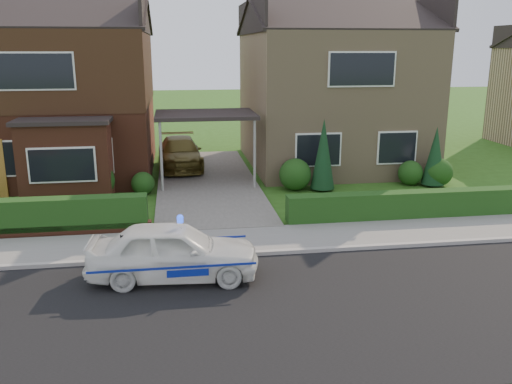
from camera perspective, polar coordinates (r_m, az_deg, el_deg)
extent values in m
plane|color=#295215|center=(11.18, -1.57, -12.67)|extent=(120.00, 120.00, 0.00)
cube|color=black|center=(11.18, -1.57, -12.67)|extent=(60.00, 6.00, 0.02)
cube|color=#9E9993|center=(13.91, -3.13, -6.66)|extent=(60.00, 0.16, 0.12)
cube|color=slate|center=(14.89, -3.52, -5.22)|extent=(60.00, 2.00, 0.10)
cube|color=#666059|center=(21.48, -5.19, 1.11)|extent=(3.80, 12.00, 0.12)
cube|color=brown|center=(24.38, -19.71, 8.74)|extent=(7.20, 8.00, 5.80)
cube|color=white|center=(20.39, -17.02, 3.62)|extent=(1.60, 0.08, 1.30)
cube|color=white|center=(20.35, -22.18, 11.69)|extent=(2.60, 0.08, 1.30)
cube|color=black|center=(24.29, -20.01, 12.13)|extent=(7.26, 8.06, 2.90)
cube|color=brown|center=(19.87, -19.33, 3.00)|extent=(3.00, 1.40, 2.70)
cube|color=black|center=(19.64, -19.69, 7.05)|extent=(3.20, 1.60, 0.14)
cube|color=tan|center=(24.94, 7.82, 9.58)|extent=(7.20, 8.00, 5.80)
cube|color=white|center=(20.88, 6.56, 4.43)|extent=(1.80, 0.08, 1.30)
cube|color=white|center=(21.91, 14.61, 4.55)|extent=(1.60, 0.08, 1.30)
cube|color=white|center=(21.02, 11.09, 12.57)|extent=(2.60, 0.08, 1.30)
cube|color=black|center=(21.01, -5.36, 8.12)|extent=(3.80, 3.00, 0.14)
cylinder|color=gray|center=(19.81, -9.94, 3.59)|extent=(0.10, 0.10, 2.70)
cylinder|color=gray|center=(20.01, -0.15, 3.93)|extent=(0.10, 0.10, 2.70)
cube|color=brown|center=(16.59, -24.35, -3.96)|extent=(7.70, 0.25, 0.36)
cube|color=#123310|center=(16.78, -24.16, -4.38)|extent=(7.50, 0.55, 0.90)
cube|color=#123310|center=(17.49, 15.39, -2.82)|extent=(7.50, 0.55, 0.80)
sphere|color=#123310|center=(19.86, -16.51, 1.18)|extent=(1.32, 1.32, 1.32)
sphere|color=#123310|center=(20.04, -11.82, 0.90)|extent=(0.84, 0.84, 0.84)
sphere|color=#123310|center=(20.25, 4.14, 1.85)|extent=(1.20, 1.20, 1.20)
sphere|color=#123310|center=(21.83, 15.95, 1.95)|extent=(0.96, 0.96, 0.96)
sphere|color=#123310|center=(21.99, 18.65, 1.98)|extent=(1.08, 1.08, 1.08)
cone|color=black|center=(20.15, 7.08, 3.75)|extent=(0.90, 0.90, 2.60)
cone|color=black|center=(21.78, 18.31, 3.41)|extent=(0.90, 0.90, 2.20)
imported|color=white|center=(12.61, -8.69, -6.22)|extent=(1.88, 4.01, 1.33)
sphere|color=#193FF2|center=(12.36, -7.92, -2.97)|extent=(0.17, 0.17, 0.17)
cube|color=navy|center=(11.90, -8.67, -7.82)|extent=(3.58, 0.02, 0.05)
cube|color=navy|center=(13.36, -8.69, -5.22)|extent=(3.58, 0.01, 0.05)
ellipsoid|color=black|center=(12.48, -13.77, -5.40)|extent=(0.22, 0.17, 0.21)
sphere|color=white|center=(12.43, -13.72, -5.53)|extent=(0.11, 0.11, 0.11)
sphere|color=black|center=(12.41, -13.72, -4.82)|extent=(0.13, 0.13, 0.13)
cone|color=black|center=(12.40, -13.94, -4.53)|extent=(0.04, 0.04, 0.05)
cone|color=black|center=(12.40, -13.53, -4.51)|extent=(0.04, 0.04, 0.05)
imported|color=brown|center=(23.75, -8.02, 4.10)|extent=(1.98, 4.50, 1.28)
imported|color=gray|center=(19.93, -21.11, -0.01)|extent=(0.53, 0.52, 0.75)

